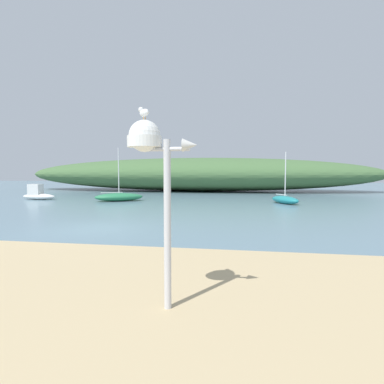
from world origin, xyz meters
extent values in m
plane|color=slate|center=(0.00, 0.00, 0.00)|extent=(120.00, 120.00, 0.00)
ellipsoid|color=#476B3D|center=(0.65, 26.65, 2.09)|extent=(45.23, 10.24, 4.19)
cylinder|color=silver|center=(5.16, -7.59, 1.62)|extent=(0.12, 0.12, 2.84)
cylinder|color=silver|center=(5.16, -7.59, 2.88)|extent=(0.76, 0.07, 0.07)
cylinder|color=white|center=(4.78, -7.59, 3.01)|extent=(0.58, 0.58, 0.18)
sphere|color=white|center=(4.78, -7.59, 3.10)|extent=(0.53, 0.53, 0.53)
cone|color=silver|center=(5.54, -7.59, 2.94)|extent=(0.24, 0.21, 0.21)
cylinder|color=orange|center=(4.77, -7.61, 3.39)|extent=(0.01, 0.01, 0.05)
cylinder|color=orange|center=(4.79, -7.58, 3.39)|extent=(0.01, 0.01, 0.05)
ellipsoid|color=white|center=(4.78, -7.59, 3.48)|extent=(0.25, 0.23, 0.13)
ellipsoid|color=#9EA0A8|center=(4.78, -7.59, 3.50)|extent=(0.22, 0.20, 0.04)
sphere|color=white|center=(4.70, -7.53, 3.54)|extent=(0.09, 0.09, 0.09)
cone|color=gold|center=(4.65, -7.49, 3.54)|extent=(0.06, 0.05, 0.02)
ellipsoid|color=white|center=(-11.43, 12.26, 0.27)|extent=(3.10, 1.04, 0.53)
cube|color=silver|center=(-11.74, 12.27, 0.85)|extent=(1.09, 0.81, 1.02)
ellipsoid|color=teal|center=(9.62, 12.21, 0.30)|extent=(2.35, 3.10, 0.59)
cylinder|color=silver|center=(9.62, 12.21, 2.21)|extent=(0.08, 0.08, 3.58)
cylinder|color=silver|center=(9.39, 12.60, 0.66)|extent=(0.72, 1.20, 0.06)
ellipsoid|color=#287A4C|center=(-3.86, 12.07, 0.34)|extent=(4.18, 3.11, 0.68)
cylinder|color=silver|center=(-3.86, 12.07, 2.46)|extent=(0.08, 0.08, 3.97)
cylinder|color=silver|center=(-4.39, 11.80, 0.73)|extent=(1.61, 0.86, 0.06)
camera|label=1|loc=(6.40, -12.59, 2.52)|focal=29.11mm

